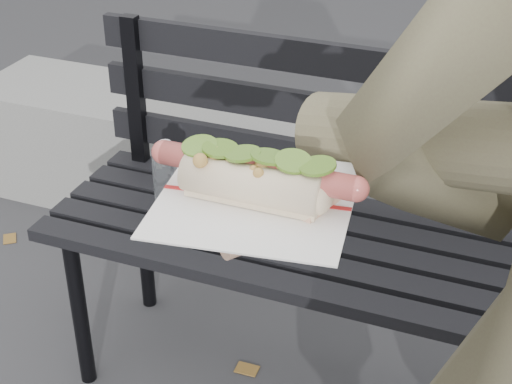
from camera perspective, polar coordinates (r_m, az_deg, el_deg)
park_bench at (r=1.82m, az=8.10°, el=-1.70°), size 1.50×0.44×0.88m
concrete_block at (r=2.81m, az=-8.02°, el=3.09°), size 1.20×0.40×0.40m
held_hotdog at (r=0.78m, az=14.70°, el=2.09°), size 0.62×0.32×0.20m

